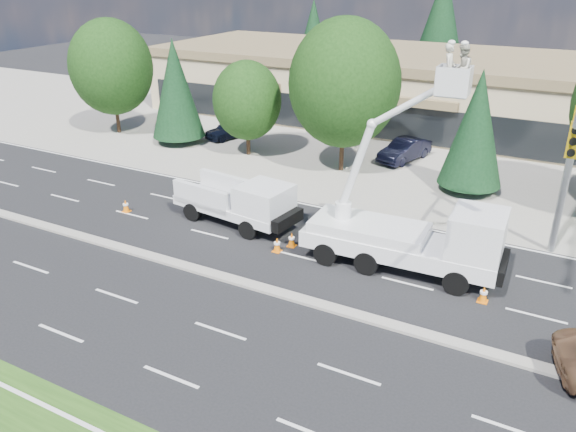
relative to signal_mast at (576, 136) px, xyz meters
The scene contains 20 objects.
ground 13.67m from the signal_mast, 144.92° to the right, with size 140.00×140.00×0.00m, color black.
concrete_apron 17.47m from the signal_mast, 127.74° to the left, with size 140.00×22.00×0.01m, color gray.
road_median 13.64m from the signal_mast, 144.92° to the right, with size 120.00×0.55×0.12m, color gray.
strip_mall 25.23m from the signal_mast, 113.62° to the left, with size 50.40×15.40×5.50m.
tree_front_a 33.02m from the signal_mast, 166.05° to the left, with size 6.23×6.23×8.64m.
tree_front_b 27.29m from the signal_mast, 163.00° to the left, with size 3.81×3.81×7.52m.
tree_front_c 21.67m from the signal_mast, 158.34° to the left, with size 4.65×4.65×6.45m.
tree_front_d 15.27m from the signal_mast, 148.59° to the left, with size 6.83×6.83×9.47m.
tree_front_e 9.68m from the signal_mast, 122.30° to the left, with size 3.59×3.59×7.07m.
tree_back_a 44.83m from the signal_mast, 128.72° to the left, with size 4.45×4.45×8.77m.
tree_back_b 37.67m from the signal_mast, 111.87° to the left, with size 6.10×6.10×12.03m.
signal_mast is the anchor object (origin of this frame).
utility_pickup 15.28m from the signal_mast, behind, with size 6.57×3.11×2.42m.
bucket_truck 7.13m from the signal_mast, 153.11° to the right, with size 8.42×2.98×9.65m.
traffic_cone_a 21.67m from the signal_mast, 169.95° to the right, with size 0.40×0.40×0.70m.
traffic_cone_b 13.16m from the signal_mast, 161.04° to the right, with size 0.40×0.40×0.70m.
traffic_cone_c 12.65m from the signal_mast, 164.22° to the right, with size 0.40×0.40×0.70m.
traffic_cone_d 7.14m from the signal_mast, 118.10° to the right, with size 0.40×0.40×0.70m.
parked_car_west 26.38m from the signal_mast, 155.23° to the left, with size 1.62×4.04×1.38m, color black.
parked_car_east 16.34m from the signal_mast, 130.49° to the left, with size 1.56×4.47×1.47m, color black.
Camera 1 is at (10.05, -16.89, 12.12)m, focal length 35.00 mm.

